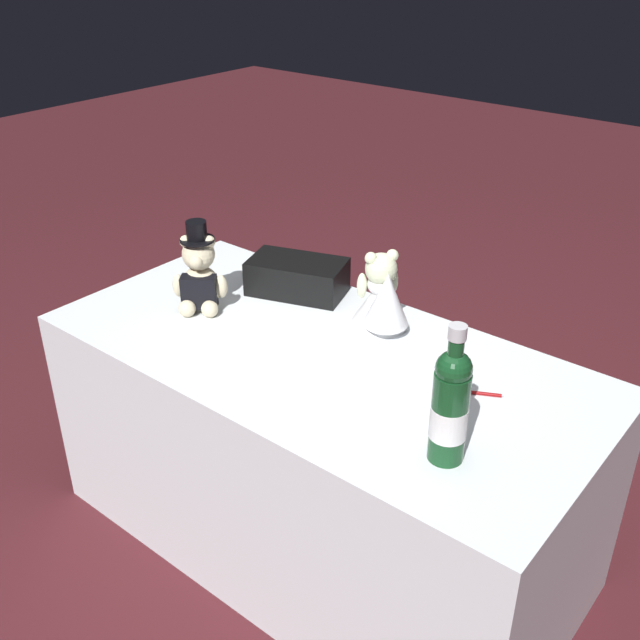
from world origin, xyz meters
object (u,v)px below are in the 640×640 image
object	(u,v)px
signing_pen	(475,393)
teddy_bear_groom	(200,277)
teddy_bear_bride	(382,297)
gift_case_black	(297,277)
champagne_bottle	(450,405)

from	to	relation	value
signing_pen	teddy_bear_groom	bearing A→B (deg)	-172.72
teddy_bear_groom	signing_pen	world-z (taller)	teddy_bear_groom
teddy_bear_bride	gift_case_black	bearing A→B (deg)	176.86
champagne_bottle	teddy_bear_groom	bearing A→B (deg)	170.99
signing_pen	gift_case_black	distance (m)	0.75
champagne_bottle	gift_case_black	distance (m)	0.91
teddy_bear_groom	champagne_bottle	size ratio (longest dim) A/B	0.83
teddy_bear_bride	champagne_bottle	size ratio (longest dim) A/B	0.70
teddy_bear_bride	champagne_bottle	bearing A→B (deg)	-41.31
teddy_bear_bride	gift_case_black	size ratio (longest dim) A/B	0.69
teddy_bear_groom	teddy_bear_bride	world-z (taller)	teddy_bear_groom
gift_case_black	champagne_bottle	bearing A→B (deg)	-27.77
gift_case_black	teddy_bear_groom	bearing A→B (deg)	-120.61
champagne_bottle	signing_pen	bearing A→B (deg)	104.59
teddy_bear_groom	champagne_bottle	xyz separation A→B (m)	(0.96, -0.15, 0.04)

